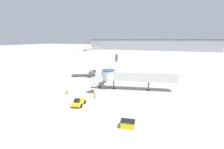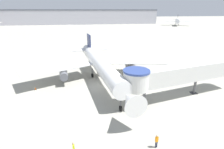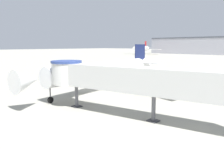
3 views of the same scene
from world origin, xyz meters
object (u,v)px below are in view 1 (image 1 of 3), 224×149
Objects in this scene: main_airplane at (110,70)px; background_jet_red_tail at (87,47)px; pushback_tug_yellow at (79,102)px; service_container_yellow at (128,124)px; jet_bridge at (134,76)px; ground_crew_marshaller at (94,95)px; traffic_cone_port_wing at (79,76)px; traffic_cone_apron_front at (86,101)px; ground_crew_wing_walker at (67,90)px.

background_jet_red_tail is at bearing 116.09° from main_airplane.
pushback_tug_yellow is 0.13× the size of background_jet_red_tail.
service_container_yellow is 194.82m from background_jet_red_tail.
ground_crew_marshaller is at bearing -138.44° from jet_bridge.
traffic_cone_port_wing is at bearing -59.77° from ground_crew_marshaller.
jet_bridge reaches higher than traffic_cone_apron_front.
main_airplane is 26.40m from pushback_tug_yellow.
background_jet_red_tail is (-92.40, 154.81, 4.21)m from ground_crew_marshaller.
ground_crew_wing_walker is at bearing -160.26° from jet_bridge.
jet_bridge is at bearing -48.35° from main_airplane.
traffic_cone_apron_front is 0.02× the size of background_jet_red_tail.
traffic_cone_apron_front is at bearing 64.44° from ground_crew_wing_walker.
traffic_cone_port_wing is 156.04m from background_jet_red_tail.
service_container_yellow is 15.26m from ground_crew_marshaller.
background_jet_red_tail reaches higher than ground_crew_marshaller.
ground_crew_wing_walker is at bearing 153.88° from service_container_yellow.
service_container_yellow is 4.15× the size of traffic_cone_apron_front.
ground_crew_marshaller is 0.94× the size of ground_crew_wing_walker.
traffic_cone_apron_front is at bearing -90.68° from main_airplane.
main_airplane is 51.69× the size of traffic_cone_apron_front.
ground_crew_marshaller is (-7.94, -10.77, -3.43)m from jet_bridge.
ground_crew_wing_walker is 0.05× the size of background_jet_red_tail.
service_container_yellow is 4.35× the size of traffic_cone_port_wing.
jet_bridge is at bearing -72.64° from background_jet_red_tail.
ground_crew_wing_walker is (-5.02, -20.81, -2.52)m from main_airplane.
ground_crew_wing_walker is (-8.98, 0.29, 0.06)m from ground_crew_marshaller.
traffic_cone_apron_front is at bearing 150.82° from service_container_yellow.
service_container_yellow is at bearing 127.37° from ground_crew_marshaller.
traffic_cone_port_wing is 24.96m from ground_crew_marshaller.
jet_bridge is 0.68× the size of background_jet_red_tail.
main_airplane is at bearing 85.06° from pushback_tug_yellow.
traffic_cone_port_wing is at bearing 126.88° from traffic_cone_apron_front.
main_airplane is 18.75× the size of ground_crew_wing_walker.
jet_bridge reaches higher than ground_crew_marshaller.
jet_bridge is at bearing 116.96° from ground_crew_wing_walker.
traffic_cone_port_wing is (-15.76, 21.00, -0.02)m from traffic_cone_apron_front.
jet_bridge is 16.75m from traffic_cone_apron_front.
traffic_cone_port_wing is (-28.58, 28.16, -0.37)m from service_container_yellow.
traffic_cone_port_wing is (-15.36, 23.38, -0.57)m from pushback_tug_yellow.
pushback_tug_yellow is at bearing 60.34° from ground_crew_marshaller.
ground_crew_marshaller reaches higher than service_container_yellow.
main_airplane is at bearing -91.86° from ground_crew_marshaller.
background_jet_red_tail reaches higher than traffic_cone_apron_front.
background_jet_red_tail is (-91.24, 157.48, 4.88)m from traffic_cone_apron_front.
traffic_cone_port_wing is 19.73m from ground_crew_wing_walker.
pushback_tug_yellow is at bearing 49.45° from ground_crew_wing_walker.
ground_crew_wing_walker is (-7.42, 5.34, 0.18)m from pushback_tug_yellow.
main_airplane reaches higher than pushback_tug_yellow.
service_container_yellow is at bearing -91.82° from jet_bridge.
service_container_yellow is 1.60× the size of ground_crew_marshaller.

